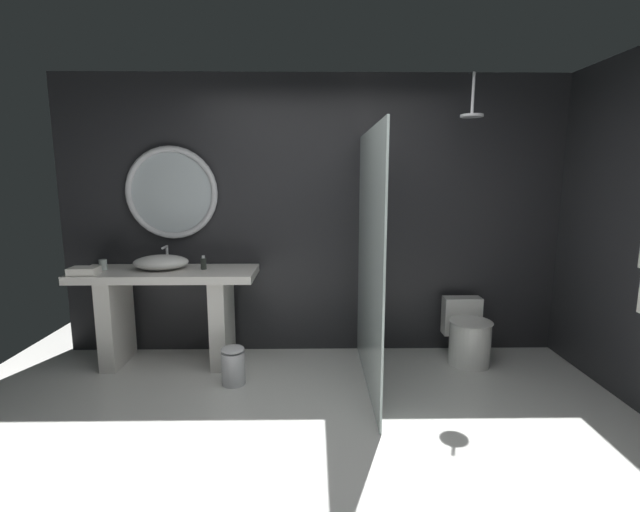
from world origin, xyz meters
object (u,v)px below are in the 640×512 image
(waste_bin, at_px, (233,365))
(toilet, at_px, (468,335))
(soap_dispenser, at_px, (204,263))
(round_wall_mirror, at_px, (172,193))
(rain_shower_head, at_px, (472,111))
(folded_hand_towel, at_px, (84,271))
(vessel_sink, at_px, (161,262))
(tumbler_cup, at_px, (103,265))

(waste_bin, bearing_deg, toilet, 11.87)
(soap_dispenser, relative_size, round_wall_mirror, 0.15)
(soap_dispenser, xyz_separation_m, toilet, (2.39, -0.04, -0.67))
(rain_shower_head, height_order, folded_hand_towel, rain_shower_head)
(round_wall_mirror, distance_m, toilet, 3.01)
(vessel_sink, distance_m, waste_bin, 1.15)
(toilet, bearing_deg, tumbler_cup, 179.38)
(rain_shower_head, relative_size, toilet, 0.62)
(tumbler_cup, xyz_separation_m, toilet, (3.27, -0.04, -0.66))
(soap_dispenser, height_order, toilet, soap_dispenser)
(tumbler_cup, relative_size, round_wall_mirror, 0.11)
(vessel_sink, height_order, folded_hand_towel, vessel_sink)
(tumbler_cup, distance_m, folded_hand_towel, 0.22)
(soap_dispenser, distance_m, rain_shower_head, 2.61)
(waste_bin, bearing_deg, vessel_sink, 145.03)
(tumbler_cup, relative_size, folded_hand_towel, 0.41)
(vessel_sink, height_order, toilet, vessel_sink)
(soap_dispenser, relative_size, folded_hand_towel, 0.55)
(soap_dispenser, distance_m, round_wall_mirror, 0.74)
(vessel_sink, relative_size, waste_bin, 1.48)
(tumbler_cup, relative_size, waste_bin, 0.28)
(toilet, height_order, folded_hand_towel, folded_hand_towel)
(soap_dispenser, relative_size, rain_shower_head, 0.36)
(toilet, distance_m, folded_hand_towel, 3.40)
(vessel_sink, xyz_separation_m, waste_bin, (0.70, -0.49, -0.76))
(tumbler_cup, bearing_deg, folded_hand_towel, -107.38)
(vessel_sink, distance_m, round_wall_mirror, 0.65)
(tumbler_cup, height_order, round_wall_mirror, round_wall_mirror)
(waste_bin, bearing_deg, rain_shower_head, 8.53)
(vessel_sink, relative_size, soap_dispenser, 3.88)
(tumbler_cup, relative_size, toilet, 0.17)
(vessel_sink, height_order, waste_bin, vessel_sink)
(vessel_sink, xyz_separation_m, tumbler_cup, (-0.51, -0.02, -0.02))
(vessel_sink, relative_size, round_wall_mirror, 0.57)
(vessel_sink, xyz_separation_m, soap_dispenser, (0.38, -0.02, -0.01))
(rain_shower_head, height_order, toilet, rain_shower_head)
(waste_bin, bearing_deg, soap_dispenser, 124.04)
(soap_dispenser, xyz_separation_m, round_wall_mirror, (-0.32, 0.25, 0.62))
(waste_bin, bearing_deg, tumbler_cup, 158.77)
(soap_dispenser, distance_m, waste_bin, 0.95)
(round_wall_mirror, distance_m, rain_shower_head, 2.71)
(soap_dispenser, height_order, rain_shower_head, rain_shower_head)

